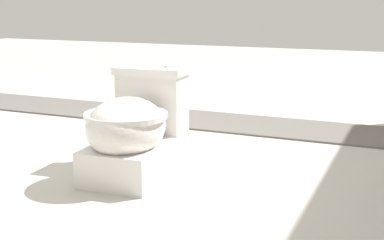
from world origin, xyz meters
The scene contains 3 objects.
ground_plane centered at (0.00, 0.00, 0.00)m, with size 14.00×14.00×0.00m, color #B7B2A8.
gravel_strip centered at (-1.15, 0.50, 0.01)m, with size 0.56×8.00×0.01m, color #605B56.
toilet centered at (0.07, 0.16, 0.22)m, with size 0.65×0.41×0.52m.
Camera 1 is at (2.28, 1.41, 0.85)m, focal length 50.00 mm.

